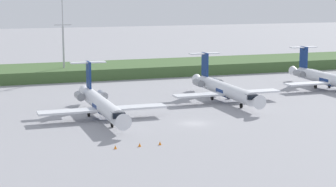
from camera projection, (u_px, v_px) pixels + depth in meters
name	position (u px, v px, depth m)	size (l,w,h in m)	color
ground_plane	(144.00, 95.00, 130.21)	(500.00, 500.00, 0.00)	#939399
grass_berm	(108.00, 70.00, 160.87)	(320.00, 20.00, 2.88)	#426033
regional_jet_second	(101.00, 104.00, 106.46)	(22.81, 31.00, 9.00)	silver
regional_jet_third	(224.00, 89.00, 122.93)	(22.81, 31.00, 9.00)	silver
regional_jet_fourth	(327.00, 78.00, 137.66)	(22.81, 31.00, 9.00)	silver
antenna_mast	(63.00, 45.00, 153.01)	(4.40, 0.50, 21.28)	#B2B2B7
safety_cone_front_marker	(115.00, 147.00, 85.72)	(0.44, 0.44, 0.55)	orange
safety_cone_mid_marker	(140.00, 145.00, 87.05)	(0.44, 0.44, 0.55)	orange
safety_cone_rear_marker	(160.00, 143.00, 87.99)	(0.44, 0.44, 0.55)	orange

